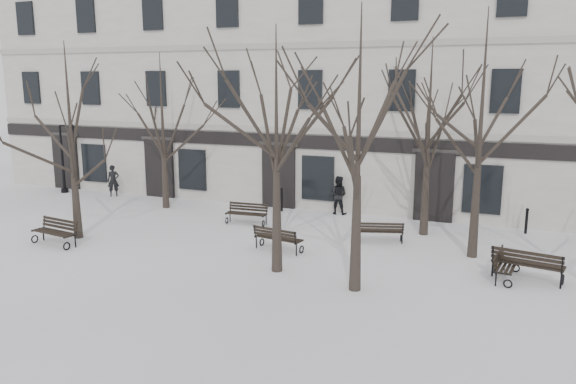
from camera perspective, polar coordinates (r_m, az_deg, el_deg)
The scene contains 19 objects.
ground at distance 17.79m, azimuth -0.37°, elevation -7.83°, with size 100.00×100.00×0.00m, color white.
building at distance 29.21m, azimuth 9.39°, elevation 10.58°, with size 40.40×10.20×11.40m.
tree_0 at distance 21.89m, azimuth -21.31°, elevation 7.06°, with size 5.04×5.04×7.19m.
tree_1 at distance 16.68m, azimuth -1.19°, elevation 7.18°, with size 5.19×5.19×7.41m.
tree_2 at distance 15.18m, azimuth 7.22°, elevation 7.60°, with size 5.46×5.46×7.80m.
tree_4 at distance 26.07m, azimuth -12.68°, elevation 7.90°, with size 4.92×4.92×7.02m.
tree_5 at distance 21.51m, azimuth 14.16°, elevation 7.72°, with size 5.16×5.16×7.37m.
tree_6 at distance 19.10m, azimuth 19.12°, elevation 8.34°, with size 5.65×5.65×8.07m.
bench_0 at distance 21.83m, azimuth -22.54°, elevation -3.69°, with size 1.92×0.94×0.93m.
bench_1 at distance 19.43m, azimuth -1.06°, elevation -4.68°, with size 1.81×0.93×0.88m.
bench_2 at distance 18.02m, azimuth 23.15°, elevation -6.70°, with size 2.08×1.10×1.00m.
bench_3 at distance 23.13m, azimuth -4.20°, elevation -2.12°, with size 1.73×0.73×0.85m.
bench_4 at distance 20.70m, azimuth 9.40°, elevation -3.92°, with size 1.70×1.03×0.81m.
bench_5 at distance 18.03m, azimuth 21.15°, elevation -6.85°, with size 0.81×1.70×0.83m.
lamp_post at distance 31.29m, azimuth -21.65°, elevation 3.75°, with size 1.15×0.43×3.68m.
bollard_a at distance 25.25m, azimuth -0.66°, elevation -0.67°, with size 0.14×0.14×1.08m.
bollard_b at distance 23.46m, azimuth 23.07°, elevation -2.63°, with size 0.13×0.13×1.01m.
pedestrian_a at distance 29.92m, azimuth -17.24°, elevation -0.41°, with size 0.58×0.38×1.60m, color black.
pedestrian_b at distance 24.96m, azimuth 5.08°, elevation -2.22°, with size 0.83×0.64×1.70m, color black.
Camera 1 is at (6.33, -15.56, 5.86)m, focal length 35.00 mm.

